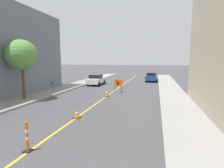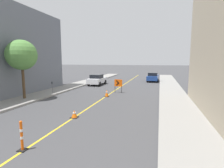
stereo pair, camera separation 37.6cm
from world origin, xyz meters
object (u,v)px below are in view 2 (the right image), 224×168
Objects in this scene: arrow_barricade_primary at (118,84)px; parked_car_curb_near at (97,80)px; parking_meter_far_curb at (52,85)px; street_tree_left_near at (22,55)px; traffic_cone_third at (107,93)px; delineator_post_front at (22,138)px; parked_car_curb_mid at (153,77)px; traffic_cone_second at (74,114)px.

parked_car_curb_near is (-4.61, 5.58, -0.25)m from arrow_barricade_primary.
street_tree_left_near reaches higher than parking_meter_far_curb.
traffic_cone_third is 0.58× the size of delineator_post_front.
traffic_cone_third is 15.22m from parked_car_curb_mid.
street_tree_left_near is (-7.52, -5.98, 3.06)m from arrow_barricade_primary.
parked_car_curb_near is (-3.93, 14.94, 0.56)m from traffic_cone_second.
parked_car_curb_near is at bearing 75.86° from street_tree_left_near.
traffic_cone_second is 21.93m from parked_car_curb_mid.
delineator_post_front is at bearing -96.70° from parked_car_curb_mid.
parked_car_curb_mid reaches higher than traffic_cone_third.
street_tree_left_near is (-10.89, -18.17, 3.32)m from parked_car_curb_mid.
parked_car_curb_mid is 21.44m from street_tree_left_near.
arrow_barricade_primary is 0.35× the size of parked_car_curb_mid.
arrow_barricade_primary is at bearing 38.48° from street_tree_left_near.
delineator_post_front is at bearing -91.27° from traffic_cone_second.
parked_car_curb_near is at bearing 104.75° from traffic_cone_second.
arrow_barricade_primary is 7.16m from parking_meter_far_curb.
delineator_post_front is at bearing -78.52° from parked_car_curb_near.
parked_car_curb_mid is (4.15, 25.85, 0.25)m from delineator_post_front.
parked_car_curb_near is 0.81× the size of street_tree_left_near.
arrow_barricade_primary is (0.62, 2.49, 0.69)m from traffic_cone_third.
arrow_barricade_primary is 7.24m from parked_car_curb_near.
parked_car_curb_near reaches higher than traffic_cone_third.
traffic_cone_third is at bearing -98.23° from arrow_barricade_primary.
parked_car_curb_mid is at bearing 79.35° from traffic_cone_second.
delineator_post_front is 26.18m from parked_car_curb_mid.
parked_car_curb_near is 10.36m from parked_car_curb_mid.
traffic_cone_third is at bearing 89.48° from traffic_cone_second.
traffic_cone_third is 9.02m from parked_car_curb_near.
traffic_cone_third is (0.06, 6.86, 0.12)m from traffic_cone_second.
parked_car_curb_near is (-3.99, 8.07, 0.44)m from traffic_cone_third.
delineator_post_front is at bearing -90.81° from traffic_cone_third.
traffic_cone_third is 0.56× the size of parking_meter_far_curb.
traffic_cone_third reaches higher than traffic_cone_second.
parked_car_curb_near is at bearing 101.28° from delineator_post_front.
parked_car_curb_near reaches higher than traffic_cone_second.
arrow_barricade_primary is 12.65m from parked_car_curb_mid.
traffic_cone_third is 0.17× the size of parked_car_curb_mid.
parked_car_curb_mid is 3.32× the size of parking_meter_far_curb.
traffic_cone_second is 8.31m from parking_meter_far_curb.
street_tree_left_near is (-6.91, -3.49, 3.76)m from traffic_cone_third.
street_tree_left_near is (-2.91, -11.56, 3.32)m from parked_car_curb_near.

